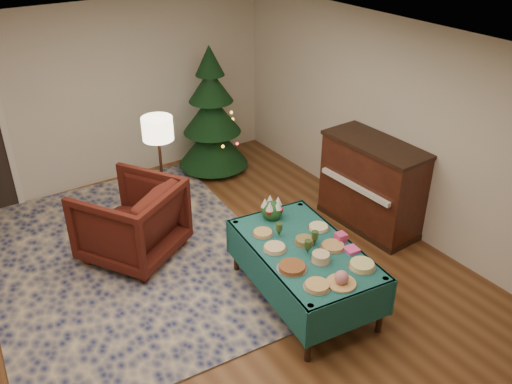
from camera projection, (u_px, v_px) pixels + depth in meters
room_shell at (199, 202)px, 5.24m from camera, size 7.00×7.00×7.00m
rug at (130, 258)px, 6.70m from camera, size 3.50×4.42×0.02m
buffet_table at (304, 258)px, 5.79m from camera, size 1.23×1.88×0.69m
platter_0 at (317, 286)px, 5.14m from camera, size 0.27×0.27×0.04m
platter_1 at (341, 279)px, 5.17m from camera, size 0.30×0.30×0.15m
platter_2 at (362, 265)px, 5.41m from camera, size 0.28×0.28×0.06m
platter_3 at (292, 267)px, 5.39m from camera, size 0.31×0.31×0.05m
platter_4 at (321, 258)px, 5.49m from camera, size 0.21×0.21×0.09m
platter_5 at (333, 246)px, 5.71m from camera, size 0.27×0.27×0.04m
platter_6 at (275, 248)px, 5.68m from camera, size 0.26×0.26×0.05m
platter_7 at (304, 241)px, 5.77m from camera, size 0.22×0.22×0.07m
platter_8 at (318, 227)px, 6.04m from camera, size 0.24×0.24×0.04m
platter_9 at (263, 233)px, 5.94m from camera, size 0.24×0.24×0.04m
goblet_0 at (279, 229)px, 5.87m from camera, size 0.07×0.07×0.16m
goblet_1 at (315, 237)px, 5.74m from camera, size 0.07×0.07×0.16m
goblet_2 at (308, 247)px, 5.59m from camera, size 0.07×0.07×0.16m
napkin_stack at (351, 250)px, 5.66m from camera, size 0.15×0.15×0.04m
gift_box at (341, 237)px, 5.81m from camera, size 0.12×0.12×0.09m
centerpiece at (272, 209)px, 6.19m from camera, size 0.25×0.25×0.28m
armchair at (130, 217)px, 6.53m from camera, size 1.41×1.39×1.08m
floor_lamp at (158, 136)px, 6.67m from camera, size 0.38×0.38×1.59m
christmas_tree at (212, 116)px, 8.43m from camera, size 1.45×1.45×2.02m
piano at (371, 186)px, 7.12m from camera, size 0.71×1.43×1.22m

